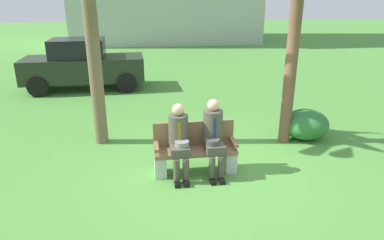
{
  "coord_description": "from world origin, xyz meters",
  "views": [
    {
      "loc": [
        -1.14,
        -5.35,
        2.99
      ],
      "look_at": [
        -0.29,
        0.47,
        0.85
      ],
      "focal_mm": 32.03,
      "sensor_mm": 36.0,
      "label": 1
    }
  ],
  "objects_px": {
    "seated_man_right": "(214,134)",
    "shrub_near_bench": "(305,124)",
    "park_bench": "(195,150)",
    "parked_car_near": "(83,64)",
    "seated_man_left": "(179,138)"
  },
  "relations": [
    {
      "from": "seated_man_right",
      "to": "parked_car_near",
      "type": "height_order",
      "value": "parked_car_near"
    },
    {
      "from": "seated_man_left",
      "to": "parked_car_near",
      "type": "distance_m",
      "value": 6.91
    },
    {
      "from": "park_bench",
      "to": "parked_car_near",
      "type": "relative_size",
      "value": 0.37
    },
    {
      "from": "seated_man_left",
      "to": "shrub_near_bench",
      "type": "height_order",
      "value": "seated_man_left"
    },
    {
      "from": "shrub_near_bench",
      "to": "park_bench",
      "type": "bearing_deg",
      "value": -156.3
    },
    {
      "from": "parked_car_near",
      "to": "seated_man_right",
      "type": "bearing_deg",
      "value": -64.12
    },
    {
      "from": "seated_man_left",
      "to": "shrub_near_bench",
      "type": "distance_m",
      "value": 3.23
    },
    {
      "from": "seated_man_right",
      "to": "shrub_near_bench",
      "type": "distance_m",
      "value": 2.69
    },
    {
      "from": "park_bench",
      "to": "shrub_near_bench",
      "type": "height_order",
      "value": "park_bench"
    },
    {
      "from": "seated_man_left",
      "to": "shrub_near_bench",
      "type": "relative_size",
      "value": 1.24
    },
    {
      "from": "seated_man_right",
      "to": "shrub_near_bench",
      "type": "xyz_separation_m",
      "value": [
        2.33,
        1.28,
        -0.42
      ]
    },
    {
      "from": "park_bench",
      "to": "seated_man_right",
      "type": "distance_m",
      "value": 0.48
    },
    {
      "from": "park_bench",
      "to": "shrub_near_bench",
      "type": "relative_size",
      "value": 1.4
    },
    {
      "from": "park_bench",
      "to": "parked_car_near",
      "type": "distance_m",
      "value": 6.92
    },
    {
      "from": "park_bench",
      "to": "seated_man_left",
      "type": "xyz_separation_m",
      "value": [
        -0.29,
        -0.13,
        0.32
      ]
    }
  ]
}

